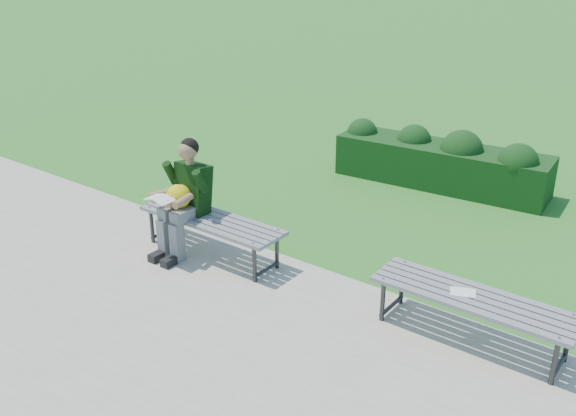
# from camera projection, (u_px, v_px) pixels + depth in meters

# --- Properties ---
(ground) EXTENTS (80.00, 80.00, 0.00)m
(ground) POSITION_uv_depth(u_px,v_px,m) (300.00, 262.00, 7.17)
(ground) COLOR #1B6E1C
(ground) RESTS_ON ground
(walkway) EXTENTS (30.00, 3.50, 0.02)m
(walkway) POSITION_uv_depth(u_px,v_px,m) (188.00, 333.00, 5.88)
(walkway) COLOR beige
(walkway) RESTS_ON ground
(hedge) EXTENTS (3.09, 1.00, 0.87)m
(hedge) POSITION_uv_depth(u_px,v_px,m) (442.00, 160.00, 9.21)
(hedge) COLOR #124414
(hedge) RESTS_ON ground
(bench_left) EXTENTS (1.80, 0.50, 0.46)m
(bench_left) POSITION_uv_depth(u_px,v_px,m) (211.00, 223.00, 7.14)
(bench_left) COLOR gray
(bench_left) RESTS_ON walkway
(bench_right) EXTENTS (1.80, 0.50, 0.46)m
(bench_right) POSITION_uv_depth(u_px,v_px,m) (473.00, 301.00, 5.61)
(bench_right) COLOR gray
(bench_right) RESTS_ON walkway
(seated_boy) EXTENTS (0.56, 0.76, 1.31)m
(seated_boy) POSITION_uv_depth(u_px,v_px,m) (184.00, 194.00, 7.12)
(seated_boy) COLOR slate
(seated_boy) RESTS_ON walkway
(paper_sheet) EXTENTS (0.26, 0.23, 0.01)m
(paper_sheet) POSITION_uv_depth(u_px,v_px,m) (463.00, 292.00, 5.65)
(paper_sheet) COLOR white
(paper_sheet) RESTS_ON bench_right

